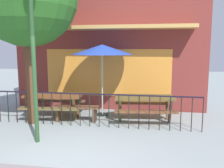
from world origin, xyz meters
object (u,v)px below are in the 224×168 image
object	(u,v)px
picnic_table_left	(54,99)
patio_bench	(76,110)
patio_umbrella	(102,50)
picnic_table_right	(144,102)
street_lamp	(33,38)

from	to	relation	value
picnic_table_left	patio_bench	bearing A→B (deg)	-17.86
picnic_table_left	patio_umbrella	distance (m)	2.22
picnic_table_right	street_lamp	bearing A→B (deg)	-139.44
picnic_table_left	street_lamp	size ratio (longest dim) A/B	0.51
patio_umbrella	patio_bench	world-z (taller)	patio_umbrella
picnic_table_left	patio_umbrella	bearing A→B (deg)	20.37
picnic_table_left	picnic_table_right	world-z (taller)	same
picnic_table_left	picnic_table_right	size ratio (longest dim) A/B	0.98
patio_bench	picnic_table_right	bearing A→B (deg)	10.58
picnic_table_right	patio_umbrella	distance (m)	2.15
picnic_table_left	patio_bench	world-z (taller)	picnic_table_left
street_lamp	picnic_table_right	bearing A→B (deg)	40.56
patio_bench	street_lamp	bearing A→B (deg)	-103.91
picnic_table_right	street_lamp	xyz separation A→B (m)	(-2.48, -2.13, 1.86)
patio_umbrella	street_lamp	bearing A→B (deg)	-112.86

